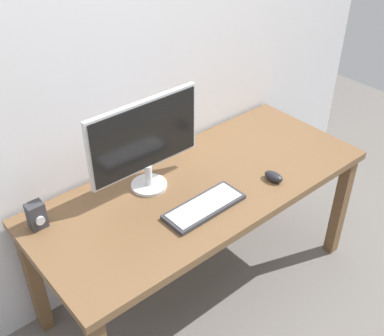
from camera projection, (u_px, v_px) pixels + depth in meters
ground_plane at (200, 284)px, 2.72m from camera, size 6.00×6.00×0.00m
wall_back at (144, 1)px, 2.10m from camera, size 3.26×0.04×3.00m
desk at (202, 197)px, 2.35m from camera, size 1.70×0.72×0.72m
monitor at (145, 141)px, 2.14m from camera, size 0.58×0.17×0.45m
keyboard_primary at (204, 207)px, 2.14m from camera, size 0.39×0.16×0.02m
mouse at (274, 176)px, 2.31m from camera, size 0.07×0.10×0.04m
audio_controller at (37, 216)px, 2.02m from camera, size 0.07×0.07×0.12m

